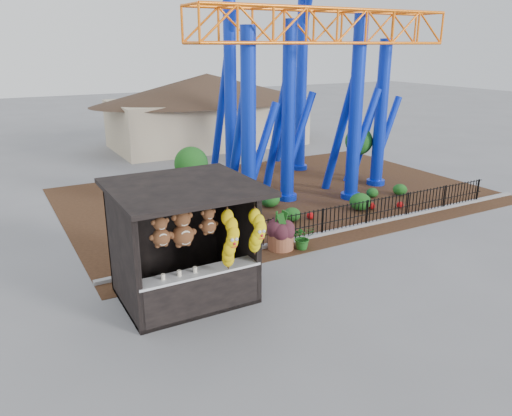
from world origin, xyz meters
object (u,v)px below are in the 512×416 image
prize_booth (188,246)px  potted_plant (303,237)px  roller_coaster (299,42)px  terracotta_planter (281,241)px

prize_booth → potted_plant: 4.87m
prize_booth → potted_plant: bearing=17.7°
roller_coaster → potted_plant: (-3.59, -5.88, -6.04)m
prize_booth → roller_coaster: size_ratio=0.32×
prize_booth → roller_coaster: (8.10, 7.32, 4.92)m
terracotta_planter → prize_booth: bearing=-155.2°
roller_coaster → terracotta_planter: 9.29m
prize_booth → terracotta_planter: prize_booth is taller
terracotta_planter → roller_coaster: bearing=52.7°
roller_coaster → potted_plant: bearing=-121.4°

